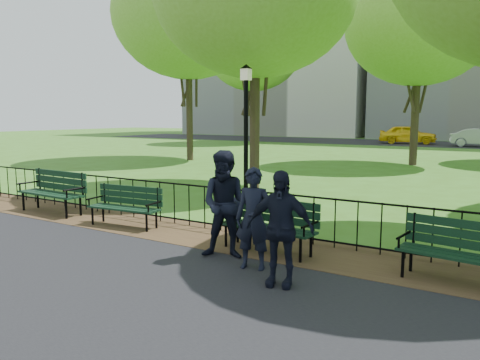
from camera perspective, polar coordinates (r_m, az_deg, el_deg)
The scene contains 18 objects.
ground at distance 7.18m, azimuth -1.95°, elevation -11.00°, with size 120.00×120.00×0.00m, color #3A651A.
dirt_strip at distance 8.41m, azimuth 3.75°, elevation -8.07°, with size 60.00×1.60×0.01m, color #392717.
far_street at distance 40.90m, azimuth 26.26°, elevation 3.85°, with size 70.00×9.00×0.01m, color black.
iron_fence at distance 8.73m, azimuth 5.31°, elevation -4.21°, with size 24.06×0.06×1.00m.
apartment_west at distance 60.47m, azimuth 6.08°, elevation 18.05°, with size 22.00×15.00×26.00m, color beige.
park_bench_main at distance 8.11m, azimuth 1.47°, elevation -4.26°, with size 1.78×0.69×0.98m.
park_bench_left_a at distance 10.09m, azimuth -13.68°, elevation -2.59°, with size 1.67×0.66×0.92m.
park_bench_left_b at distance 11.99m, azimuth -21.67°, elevation -0.82°, with size 1.94×0.67×1.09m.
park_bench_right_a at distance 7.16m, azimuth 25.69°, elevation -7.26°, with size 1.75×0.74×0.96m.
lamppost at distance 12.69m, azimuth 0.73°, elevation 6.43°, with size 0.33×0.33×3.67m.
tree_mid_w at distance 24.98m, azimuth -6.36°, elevation 19.44°, with size 7.58×7.58×10.57m.
tree_far_c at distance 23.71m, azimuth 21.07°, elevation 17.50°, with size 6.70×6.70×9.34m.
tree_far_w at distance 39.66m, azimuth 1.67°, elevation 15.57°, with size 7.86×7.86×10.95m.
person_left at distance 7.05m, azimuth 1.68°, elevation -4.72°, with size 0.56×0.37×1.55m, color black.
person_mid at distance 7.57m, azimuth -1.64°, elevation -3.02°, with size 0.86×0.45×1.76m, color black.
person_right at distance 6.38m, azimuth 4.86°, elevation -5.89°, with size 0.93×0.38×1.59m, color black.
taxi at distance 40.59m, azimuth 19.77°, elevation 5.26°, with size 1.79×4.45×1.51m, color yellow.
sedan_silver at distance 38.49m, azimuth 27.26°, elevation 4.60°, with size 1.42×4.09×1.35m, color #9B9EA3.
Camera 1 is at (3.75, -5.66, 2.33)m, focal length 35.00 mm.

